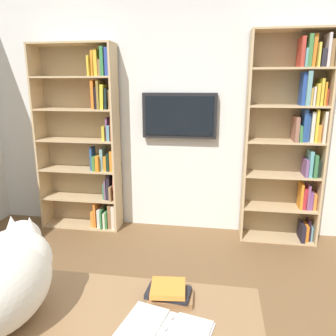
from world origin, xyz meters
name	(u,v)px	position (x,y,z in m)	size (l,w,h in m)	color
wall_back	(178,112)	(0.00, -2.23, 1.35)	(4.52, 0.06, 2.70)	silver
bookshelf_left	(293,135)	(-1.21, -2.06, 1.15)	(0.79, 0.28, 2.17)	tan
bookshelf_right	(88,142)	(1.01, -2.06, 1.02)	(0.92, 0.28, 2.08)	tan
wall_mounted_tv	(179,116)	(-0.02, -2.15, 1.32)	(0.81, 0.07, 0.49)	black
cat	(5,275)	(0.32, 0.43, 0.94)	(0.33, 0.59, 0.37)	silver
open_binder	(164,330)	(-0.29, 0.42, 0.77)	(0.37, 0.29, 0.02)	white
desk_book_stack	(169,293)	(-0.28, 0.23, 0.79)	(0.20, 0.15, 0.07)	#996B42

